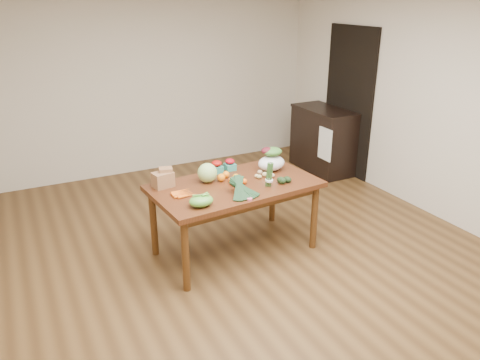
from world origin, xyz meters
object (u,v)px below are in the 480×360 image
cabbage (207,173)px  mandarin_cluster (237,180)px  kale_bunch (244,188)px  dining_table (235,218)px  paper_bag (163,178)px  asparagus_bundle (269,174)px  cabinet (323,140)px  salad_bag (271,160)px

cabbage → mandarin_cluster: size_ratio=1.08×
mandarin_cluster → kale_bunch: 0.30m
dining_table → kale_bunch: bearing=-106.2°
paper_bag → asparagus_bundle: size_ratio=1.02×
paper_bag → mandarin_cluster: 0.72m
paper_bag → asparagus_bundle: bearing=-26.5°
cabinet → dining_table: bearing=-144.9°
dining_table → asparagus_bundle: (0.27, -0.21, 0.50)m
paper_bag → cabbage: cabbage is taller
cabbage → kale_bunch: cabbage is taller
kale_bunch → cabbage: bearing=103.3°
asparagus_bundle → cabinet: bearing=37.4°
cabbage → salad_bag: 0.73m
paper_bag → kale_bunch: paper_bag is taller
asparagus_bundle → cabbage: bearing=137.4°
dining_table → salad_bag: bearing=12.8°
mandarin_cluster → cabbage: bearing=140.6°
salad_bag → cabinet: bearing=39.2°
paper_bag → asparagus_bundle: (0.92, -0.46, 0.03)m
cabbage → kale_bunch: size_ratio=0.49×
kale_bunch → asparagus_bundle: size_ratio=1.60×
dining_table → cabinet: size_ratio=1.59×
paper_bag → kale_bunch: 0.81m
dining_table → mandarin_cluster: size_ratio=9.02×
mandarin_cluster → salad_bag: salad_bag is taller
dining_table → cabbage: 0.55m
dining_table → asparagus_bundle: 0.60m
salad_bag → paper_bag: bearing=175.9°
paper_bag → kale_bunch: (0.59, -0.56, -0.01)m
asparagus_bundle → mandarin_cluster: bearing=138.8°
salad_bag → mandarin_cluster: bearing=-159.7°
dining_table → kale_bunch: kale_bunch is taller
kale_bunch → cabinet: bearing=34.6°
kale_bunch → salad_bag: (0.57, 0.48, 0.03)m
cabbage → mandarin_cluster: bearing=-39.4°
cabinet → cabbage: cabbage is taller
paper_bag → salad_bag: 1.17m
paper_bag → asparagus_bundle: asparagus_bundle is taller
paper_bag → cabbage: size_ratio=1.31×
mandarin_cluster → kale_bunch: size_ratio=0.45×
dining_table → salad_bag: size_ratio=5.51×
mandarin_cluster → salad_bag: (0.50, 0.19, 0.07)m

